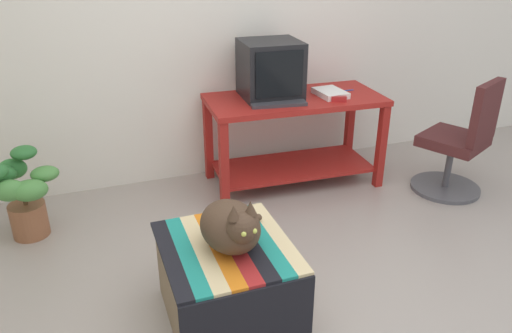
{
  "coord_description": "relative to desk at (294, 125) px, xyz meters",
  "views": [
    {
      "loc": [
        -0.99,
        -1.67,
        1.8
      ],
      "look_at": [
        -0.08,
        0.85,
        0.55
      ],
      "focal_mm": 34.88,
      "sensor_mm": 36.0,
      "label": 1
    }
  ],
  "objects": [
    {
      "name": "stapler",
      "position": [
        0.25,
        -0.21,
        0.24
      ],
      "size": [
        0.12,
        0.08,
        0.04
      ],
      "primitive_type": "cube",
      "rotation": [
        0.0,
        0.0,
        1.17
      ],
      "color": "#A31E1E",
      "rests_on": "desk"
    },
    {
      "name": "potted_plant",
      "position": [
        -1.95,
        -0.15,
        -0.16
      ],
      "size": [
        0.46,
        0.35,
        0.6
      ],
      "color": "brown",
      "rests_on": "ground_plane"
    },
    {
      "name": "ottoman_with_blanket",
      "position": [
        -0.95,
        -1.32,
        -0.26
      ],
      "size": [
        0.62,
        0.69,
        0.43
      ],
      "color": "#7A664C",
      "rests_on": "ground_plane"
    },
    {
      "name": "book",
      "position": [
        0.26,
        -0.06,
        0.25
      ],
      "size": [
        0.2,
        0.27,
        0.04
      ],
      "primitive_type": "cube",
      "rotation": [
        0.0,
        0.0,
        0.05
      ],
      "color": "white",
      "rests_on": "desk"
    },
    {
      "name": "pen",
      "position": [
        0.43,
        0.01,
        0.23
      ],
      "size": [
        0.14,
        0.01,
        0.01
      ],
      "primitive_type": "cylinder",
      "rotation": [
        0.0,
        1.57,
        3.11
      ],
      "color": "#2351B2",
      "rests_on": "desk"
    },
    {
      "name": "cat",
      "position": [
        -0.92,
        -1.36,
        0.08
      ],
      "size": [
        0.39,
        0.41,
        0.31
      ],
      "rotation": [
        0.0,
        0.0,
        0.14
      ],
      "color": "#473323",
      "rests_on": "ottoman_with_blanket"
    },
    {
      "name": "back_wall",
      "position": [
        -0.51,
        0.45,
        0.82
      ],
      "size": [
        8.0,
        0.1,
        2.6
      ],
      "primitive_type": "cube",
      "color": "silver",
      "rests_on": "ground_plane"
    },
    {
      "name": "keyboard",
      "position": [
        -0.19,
        -0.13,
        0.24
      ],
      "size": [
        0.42,
        0.21,
        0.02
      ],
      "primitive_type": "cube",
      "rotation": [
        0.0,
        0.0,
        -0.15
      ],
      "color": "#333338",
      "rests_on": "desk"
    },
    {
      "name": "office_chair",
      "position": [
        1.09,
        -0.59,
        -0.09
      ],
      "size": [
        0.56,
        0.56,
        0.89
      ],
      "rotation": [
        0.0,
        0.0,
        3.59
      ],
      "color": "#4C4C51",
      "rests_on": "ground_plane"
    },
    {
      "name": "desk",
      "position": [
        0.0,
        0.0,
        0.0
      ],
      "size": [
        1.35,
        0.69,
        0.7
      ],
      "rotation": [
        0.0,
        0.0,
        -0.06
      ],
      "color": "maroon",
      "rests_on": "ground_plane"
    },
    {
      "name": "ground_plane",
      "position": [
        -0.51,
        -1.6,
        -0.48
      ],
      "size": [
        14.0,
        14.0,
        0.0
      ],
      "primitive_type": "plane",
      "color": "#9E9389"
    },
    {
      "name": "tv_monitor",
      "position": [
        -0.17,
        0.08,
        0.43
      ],
      "size": [
        0.45,
        0.43,
        0.41
      ],
      "rotation": [
        0.0,
        0.0,
        -0.06
      ],
      "color": "black",
      "rests_on": "desk"
    }
  ]
}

